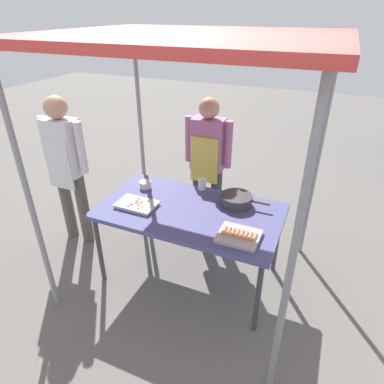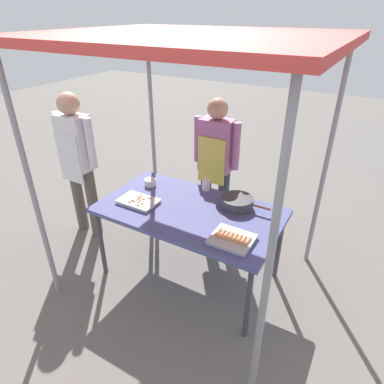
{
  "view_description": "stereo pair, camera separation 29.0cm",
  "coord_description": "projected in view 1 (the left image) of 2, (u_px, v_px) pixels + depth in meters",
  "views": [
    {
      "loc": [
        1.0,
        -2.28,
        2.31
      ],
      "look_at": [
        0.0,
        0.05,
        0.9
      ],
      "focal_mm": 31.13,
      "sensor_mm": 36.0,
      "label": 1
    },
    {
      "loc": [
        1.26,
        -2.15,
        2.31
      ],
      "look_at": [
        0.0,
        0.05,
        0.9
      ],
      "focal_mm": 31.13,
      "sensor_mm": 36.0,
      "label": 2
    }
  ],
  "objects": [
    {
      "name": "customer_nearby",
      "position": [
        66.0,
        161.0,
        3.36
      ],
      "size": [
        0.52,
        0.23,
        1.6
      ],
      "color": "#595147",
      "rests_on": "ground"
    },
    {
      "name": "drink_cup_near_edge",
      "position": [
        202.0,
        184.0,
        3.23
      ],
      "size": [
        0.08,
        0.08,
        0.11
      ],
      "primitive_type": "cylinder",
      "color": "white",
      "rests_on": "stall_table"
    },
    {
      "name": "stall_canopy",
      "position": [
        189.0,
        49.0,
        2.3
      ],
      "size": [
        2.1,
        1.8,
        2.16
      ],
      "color": "gray",
      "rests_on": "ground"
    },
    {
      "name": "cooking_wok",
      "position": [
        237.0,
        199.0,
        2.99
      ],
      "size": [
        0.44,
        0.28,
        0.09
      ],
      "color": "#38383A",
      "rests_on": "stall_table"
    },
    {
      "name": "condiment_bowl",
      "position": [
        145.0,
        185.0,
        3.27
      ],
      "size": [
        0.11,
        0.11,
        0.07
      ],
      "primitive_type": "cylinder",
      "color": "silver",
      "rests_on": "stall_table"
    },
    {
      "name": "tray_grilled_sausages",
      "position": [
        239.0,
        236.0,
        2.55
      ],
      "size": [
        0.32,
        0.28,
        0.05
      ],
      "color": "#ADADB2",
      "rests_on": "stall_table"
    },
    {
      "name": "tray_meat_skewers",
      "position": [
        137.0,
        205.0,
        2.97
      ],
      "size": [
        0.35,
        0.23,
        0.04
      ],
      "color": "silver",
      "rests_on": "stall_table"
    },
    {
      "name": "ground_plane",
      "position": [
        190.0,
        274.0,
        3.3
      ],
      "size": [
        18.0,
        18.0,
        0.0
      ],
      "primitive_type": "plane",
      "color": "#66605B"
    },
    {
      "name": "vendor_woman",
      "position": [
        208.0,
        157.0,
        3.55
      ],
      "size": [
        0.52,
        0.23,
        1.54
      ],
      "rotation": [
        0.0,
        0.0,
        3.14
      ],
      "color": "#333842",
      "rests_on": "ground"
    },
    {
      "name": "stall_table",
      "position": [
        190.0,
        214.0,
        2.96
      ],
      "size": [
        1.6,
        0.9,
        0.75
      ],
      "color": "#4C518C",
      "rests_on": "ground"
    }
  ]
}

